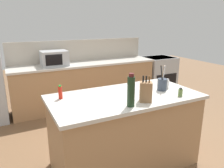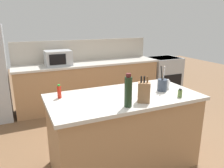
% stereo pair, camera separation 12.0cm
% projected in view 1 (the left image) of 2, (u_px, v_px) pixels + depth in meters
% --- Properties ---
extents(ground_plane, '(14.00, 14.00, 0.00)m').
position_uv_depth(ground_plane, '(124.00, 163.00, 2.86)').
color(ground_plane, brown).
extents(back_counter_run, '(3.08, 0.66, 0.94)m').
position_uv_depth(back_counter_run, '(86.00, 84.00, 4.74)').
color(back_counter_run, '#A87C54').
rests_on(back_counter_run, ground_plane).
extents(wall_backsplash, '(3.04, 0.03, 0.46)m').
position_uv_depth(wall_backsplash, '(80.00, 50.00, 4.82)').
color(wall_backsplash, '#B2A899').
rests_on(wall_backsplash, back_counter_run).
extents(kitchen_island, '(1.79, 0.91, 0.94)m').
position_uv_depth(kitchen_island, '(125.00, 131.00, 2.73)').
color(kitchen_island, '#A87C54').
rests_on(kitchen_island, ground_plane).
extents(range_oven, '(0.76, 0.65, 0.92)m').
position_uv_depth(range_oven, '(158.00, 75.00, 5.59)').
color(range_oven, '#ADB2B7').
rests_on(range_oven, ground_plane).
extents(microwave, '(0.51, 0.39, 0.29)m').
position_uv_depth(microwave, '(54.00, 58.00, 4.29)').
color(microwave, '#ADB2B7').
rests_on(microwave, back_counter_run).
extents(knife_block, '(0.16, 0.15, 0.29)m').
position_uv_depth(knife_block, '(146.00, 92.00, 2.36)').
color(knife_block, '#936B47').
rests_on(knife_block, kitchen_island).
extents(utensil_crock, '(0.12, 0.12, 0.32)m').
position_uv_depth(utensil_crock, '(162.00, 84.00, 2.77)').
color(utensil_crock, '#333D4C').
rests_on(utensil_crock, kitchen_island).
extents(wine_bottle, '(0.08, 0.08, 0.35)m').
position_uv_depth(wine_bottle, '(131.00, 91.00, 2.22)').
color(wine_bottle, black).
rests_on(wine_bottle, kitchen_island).
extents(hot_sauce_bottle, '(0.05, 0.05, 0.16)m').
position_uv_depth(hot_sauce_bottle, '(60.00, 92.00, 2.46)').
color(hot_sauce_bottle, red).
rests_on(hot_sauce_bottle, kitchen_island).
extents(spice_jar_oregano, '(0.05, 0.05, 0.10)m').
position_uv_depth(spice_jar_oregano, '(180.00, 92.00, 2.55)').
color(spice_jar_oregano, '#567038').
rests_on(spice_jar_oregano, kitchen_island).
extents(salt_shaker, '(0.05, 0.05, 0.13)m').
position_uv_depth(salt_shaker, '(167.00, 84.00, 2.86)').
color(salt_shaker, silver).
rests_on(salt_shaker, kitchen_island).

